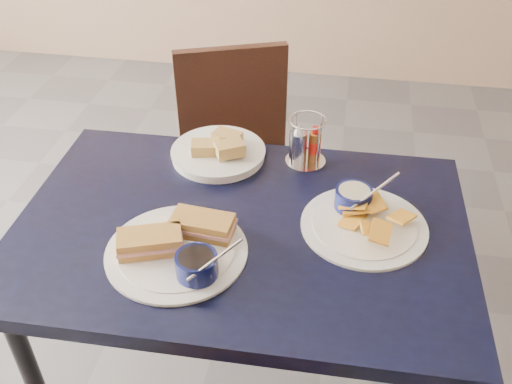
% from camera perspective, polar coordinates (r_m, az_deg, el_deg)
% --- Properties ---
extents(dining_table, '(1.08, 0.73, 0.75)m').
position_cam_1_polar(dining_table, '(1.40, -1.49, -5.63)').
color(dining_table, black).
rests_on(dining_table, ground).
extents(chair_far, '(0.51, 0.51, 0.84)m').
position_cam_1_polar(chair_far, '(2.09, -1.12, 4.12)').
color(chair_far, black).
rests_on(chair_far, ground).
extents(sandwich_plate, '(0.32, 0.32, 0.12)m').
position_cam_1_polar(sandwich_plate, '(1.27, -7.60, -5.36)').
color(sandwich_plate, white).
rests_on(sandwich_plate, dining_table).
extents(plantain_plate, '(0.30, 0.30, 0.12)m').
position_cam_1_polar(plantain_plate, '(1.37, 10.48, -2.41)').
color(plantain_plate, white).
rests_on(plantain_plate, dining_table).
extents(bread_basket, '(0.25, 0.25, 0.07)m').
position_cam_1_polar(bread_basket, '(1.57, -3.73, 4.03)').
color(bread_basket, white).
rests_on(bread_basket, dining_table).
extents(condiment_caddy, '(0.11, 0.11, 0.14)m').
position_cam_1_polar(condiment_caddy, '(1.54, 4.89, 4.79)').
color(condiment_caddy, silver).
rests_on(condiment_caddy, dining_table).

